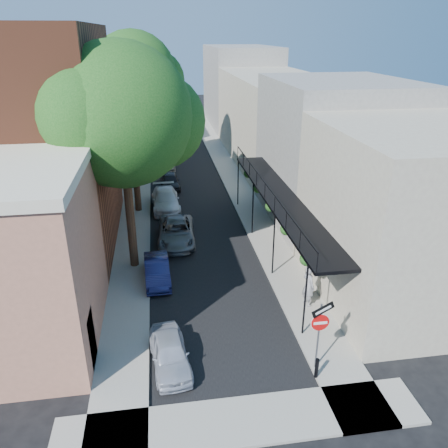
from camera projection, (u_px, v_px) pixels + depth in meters
name	position (u px, v px, depth m)	size (l,w,h in m)	color
ground	(237.00, 399.00, 15.03)	(160.00, 160.00, 0.00)	black
road_surface	(182.00, 163.00, 42.17)	(6.00, 64.00, 0.01)	black
sidewalk_left	(140.00, 164.00, 41.60)	(2.00, 64.00, 0.12)	gray
sidewalk_right	(223.00, 161.00, 42.70)	(2.00, 64.00, 0.12)	gray
sidewalk_cross	(242.00, 421.00, 14.10)	(12.00, 2.00, 0.12)	gray
buildings_left	(73.00, 116.00, 37.79)	(10.10, 59.10, 12.00)	tan
buildings_right	(276.00, 115.00, 41.16)	(9.80, 55.00, 10.00)	#BDB69C
sign_post	(320.00, 325.00, 15.52)	(0.89, 0.17, 2.99)	#595B60
bollard	(317.00, 368.00, 15.69)	(0.14, 0.14, 0.80)	black
oak_near	(131.00, 118.00, 20.67)	(7.48, 6.80, 11.42)	#321E14
oak_mid	(136.00, 109.00, 28.21)	(6.60, 6.00, 10.20)	#321E14
oak_far	(139.00, 76.00, 35.91)	(7.70, 7.00, 11.90)	#321E14
parked_car_a	(170.00, 353.00, 16.35)	(1.35, 3.36, 1.15)	#ACB1BF
parked_car_b	(157.00, 271.00, 22.00)	(1.21, 3.47, 1.14)	#171A48
parked_car_c	(176.00, 232.00, 26.07)	(2.13, 4.63, 1.29)	slate
parked_car_d	(166.00, 200.00, 31.01)	(1.87, 4.61, 1.34)	white
parked_car_e	(170.00, 181.00, 35.09)	(1.45, 3.61, 1.23)	black
parked_car_f	(168.00, 161.00, 40.32)	(1.40, 4.01, 1.32)	gray
pedestrian	(308.00, 286.00, 19.68)	(0.72, 0.47, 1.96)	gray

